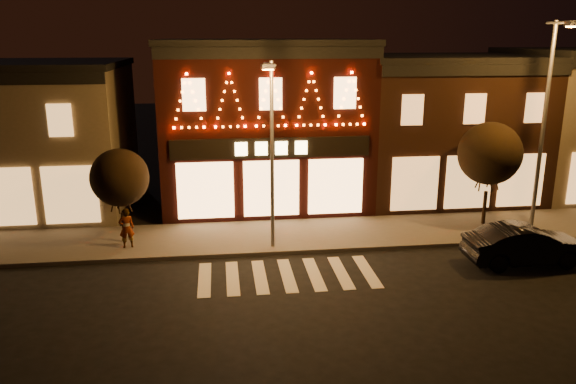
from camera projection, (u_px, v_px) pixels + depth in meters
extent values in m
plane|color=black|center=(304.00, 330.00, 16.71)|extent=(120.00, 120.00, 0.00)
cube|color=#47423D|center=(321.00, 234.00, 24.57)|extent=(44.00, 4.00, 0.15)
cube|color=#6C624C|center=(1.00, 140.00, 27.59)|extent=(12.00, 8.00, 7.00)
cube|color=black|center=(264.00, 125.00, 29.01)|extent=(10.00, 8.00, 8.00)
cube|color=black|center=(263.00, 42.00, 27.90)|extent=(10.20, 8.20, 0.30)
cube|color=black|center=(270.00, 53.00, 24.13)|extent=(10.00, 0.25, 0.50)
cube|color=black|center=(271.00, 148.00, 25.20)|extent=(9.00, 0.15, 0.90)
cube|color=#FFD87F|center=(271.00, 148.00, 25.11)|extent=(3.40, 0.08, 0.60)
cube|color=#341B12|center=(439.00, 129.00, 30.26)|extent=(9.00, 8.00, 7.20)
cube|color=black|center=(444.00, 58.00, 29.25)|extent=(9.20, 8.20, 0.30)
cube|color=black|center=(478.00, 70.00, 25.49)|extent=(9.00, 0.25, 0.50)
cylinder|color=#59595E|center=(272.00, 157.00, 21.99)|extent=(0.15, 0.15, 7.41)
cylinder|color=#59595E|center=(270.00, 64.00, 20.30)|extent=(0.35, 1.48, 0.09)
cube|color=#59595E|center=(268.00, 66.00, 19.60)|extent=(0.50, 0.34, 0.17)
cube|color=orange|center=(268.00, 69.00, 19.63)|extent=(0.38, 0.24, 0.05)
cylinder|color=#59595E|center=(543.00, 128.00, 24.20)|extent=(0.18, 0.18, 8.93)
cylinder|color=#59595E|center=(564.00, 22.00, 22.17)|extent=(0.51, 1.77, 0.11)
cube|color=#59595E|center=(573.00, 23.00, 21.33)|extent=(0.61, 0.43, 0.20)
cube|color=orange|center=(572.00, 27.00, 21.37)|extent=(0.46, 0.31, 0.06)
cylinder|color=black|center=(124.00, 227.00, 23.30)|extent=(0.15, 0.15, 1.29)
sphere|color=black|center=(120.00, 178.00, 22.73)|extent=(2.36, 2.36, 2.36)
cylinder|color=black|center=(484.00, 207.00, 25.54)|extent=(0.17, 0.17, 1.53)
sphere|color=black|center=(490.00, 153.00, 24.87)|extent=(2.80, 2.80, 2.80)
imported|color=black|center=(526.00, 245.00, 21.39)|extent=(4.62, 1.63, 1.52)
imported|color=gray|center=(127.00, 228.00, 22.64)|extent=(0.67, 0.51, 1.65)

